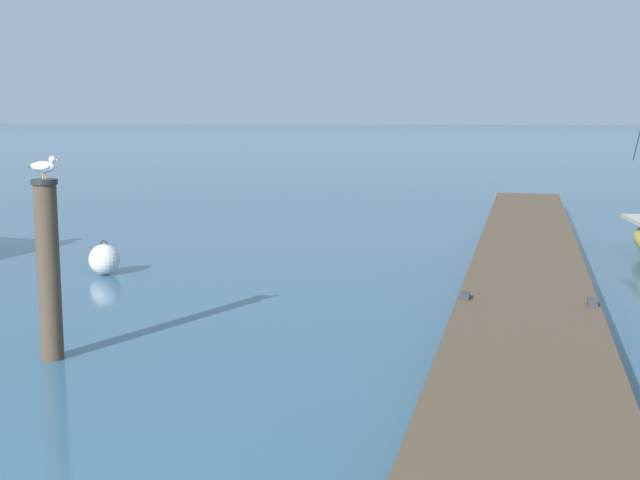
# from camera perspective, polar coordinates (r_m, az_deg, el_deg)

# --- Properties ---
(floating_dock) EXTENTS (1.95, 22.02, 0.53)m
(floating_dock) POSITION_cam_1_polar(r_m,az_deg,el_deg) (15.49, 13.85, -0.95)
(floating_dock) COLOR brown
(floating_dock) RESTS_ON ground
(mooring_piling) EXTENTS (0.30, 0.30, 2.12)m
(mooring_piling) POSITION_cam_1_polar(r_m,az_deg,el_deg) (10.25, -17.89, -1.76)
(mooring_piling) COLOR #4C3D2D
(mooring_piling) RESTS_ON ground
(perched_seagull) EXTENTS (0.38, 0.14, 0.26)m
(perched_seagull) POSITION_cam_1_polar(r_m,az_deg,el_deg) (10.11, -18.22, 4.77)
(perched_seagull) COLOR gold
(perched_seagull) RESTS_ON mooring_piling
(mooring_buoy) EXTENTS (0.55, 0.55, 0.63)m
(mooring_buoy) POSITION_cam_1_polar(r_m,az_deg,el_deg) (15.51, -14.38, -1.27)
(mooring_buoy) COLOR silver
(mooring_buoy) RESTS_ON ground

